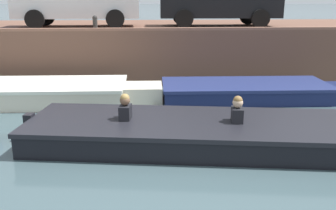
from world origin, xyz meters
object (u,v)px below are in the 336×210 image
at_px(boat_moored_west_cream, 37,93).
at_px(motorboat_passing, 203,133).
at_px(car_left_inner_white, 79,1).
at_px(mooring_bollard_mid, 95,22).
at_px(boat_moored_central_navy, 253,91).
at_px(car_centre_black, 221,1).

height_order(boat_moored_west_cream, motorboat_passing, motorboat_passing).
distance_m(car_left_inner_white, mooring_bollard_mid, 1.85).
xyz_separation_m(boat_moored_central_navy, car_centre_black, (-0.24, 3.55, 2.33)).
height_order(boat_moored_central_navy, motorboat_passing, motorboat_passing).
bearing_deg(mooring_bollard_mid, boat_moored_central_navy, -23.94).
bearing_deg(car_centre_black, mooring_bollard_mid, -158.71).
bearing_deg(car_left_inner_white, boat_moored_central_navy, -35.13).
xyz_separation_m(boat_moored_central_navy, mooring_bollard_mid, (-4.38, 1.94, 1.72)).
height_order(boat_moored_central_navy, car_centre_black, car_centre_black).
relative_size(boat_moored_central_navy, car_left_inner_white, 1.30).
distance_m(boat_moored_central_navy, mooring_bollard_mid, 5.09).
bearing_deg(car_centre_black, motorboat_passing, -103.48).
relative_size(boat_moored_west_cream, boat_moored_central_navy, 1.14).
height_order(boat_moored_central_navy, mooring_bollard_mid, mooring_bollard_mid).
height_order(car_left_inner_white, car_centre_black, same).
height_order(car_left_inner_white, mooring_bollard_mid, car_left_inner_white).
bearing_deg(car_left_inner_white, mooring_bollard_mid, -67.16).
relative_size(boat_moored_central_navy, car_centre_black, 1.30).
xyz_separation_m(motorboat_passing, mooring_bollard_mid, (-2.51, 5.17, 1.70)).
height_order(boat_moored_west_cream, mooring_bollard_mid, mooring_bollard_mid).
bearing_deg(boat_moored_central_navy, motorboat_passing, -120.06).
bearing_deg(boat_moored_west_cream, motorboat_passing, -39.88).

